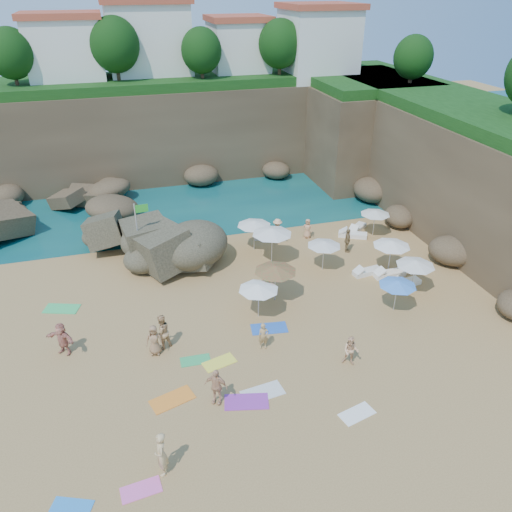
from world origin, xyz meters
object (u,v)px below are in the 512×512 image
object	(u,v)px
person_stand_1	(162,332)
flag_pole	(139,227)
person_stand_6	(161,454)
lounger_0	(268,236)
person_stand_5	(168,264)
rock_outcrop	(153,256)
person_stand_2	(277,231)
person_stand_3	(347,240)
parasol_2	(272,231)
person_stand_4	(307,229)
parasol_1	(254,223)
parasol_0	(192,240)

from	to	relation	value
person_stand_1	flag_pole	bearing A→B (deg)	-114.19
person_stand_6	lounger_0	bearing A→B (deg)	151.43
flag_pole	person_stand_5	size ratio (longest dim) A/B	2.42
rock_outcrop	person_stand_2	size ratio (longest dim) A/B	4.15
person_stand_3	person_stand_6	bearing A→B (deg)	155.72
parasol_2	person_stand_5	xyz separation A→B (m)	(-6.70, -0.00, -1.34)
person_stand_3	person_stand_4	distance (m)	3.28
flag_pole	parasol_2	world-z (taller)	flag_pole
rock_outcrop	parasol_1	distance (m)	7.13
person_stand_4	person_stand_5	size ratio (longest dim) A/B	0.79
person_stand_1	person_stand_5	xyz separation A→B (m)	(1.21, 6.76, -0.05)
parasol_0	lounger_0	size ratio (longest dim) A/B	1.03
parasol_2	person_stand_4	xyz separation A→B (m)	(3.53, 2.67, -1.53)
person_stand_3	person_stand_6	xyz separation A→B (m)	(-14.15, -14.04, 0.12)
person_stand_1	person_stand_6	distance (m)	7.39
rock_outcrop	parasol_0	size ratio (longest dim) A/B	3.64
rock_outcrop	parasol_1	bearing A→B (deg)	-7.90
parasol_2	person_stand_6	size ratio (longest dim) A/B	1.34
rock_outcrop	lounger_0	xyz separation A→B (m)	(8.21, 0.39, 0.16)
parasol_1	person_stand_5	bearing A→B (deg)	-161.62
person_stand_6	person_stand_1	bearing A→B (deg)	173.35
parasol_0	person_stand_1	bearing A→B (deg)	-110.56
parasol_2	person_stand_2	distance (m)	3.15
person_stand_3	person_stand_4	xyz separation A→B (m)	(-1.82, 2.72, -0.13)
flag_pole	person_stand_6	xyz separation A→B (m)	(-0.69, -15.85, -1.84)
parasol_2	person_stand_2	size ratio (longest dim) A/B	1.44
rock_outcrop	person_stand_6	world-z (taller)	person_stand_6
flag_pole	person_stand_6	distance (m)	15.97
person_stand_4	person_stand_5	distance (m)	10.58
person_stand_1	person_stand_4	world-z (taller)	person_stand_1
parasol_1	parasol_0	bearing A→B (deg)	-168.51
rock_outcrop	person_stand_1	distance (m)	9.78
parasol_0	person_stand_4	size ratio (longest dim) A/B	1.42
person_stand_3	person_stand_6	world-z (taller)	person_stand_6
person_stand_2	person_stand_3	xyz separation A→B (m)	(4.12, -2.61, -0.05)
parasol_2	parasol_1	bearing A→B (deg)	106.97
lounger_0	parasol_2	bearing A→B (deg)	-93.38
parasol_2	person_stand_4	bearing A→B (deg)	37.05
flag_pole	lounger_0	distance (m)	9.44
person_stand_3	person_stand_5	distance (m)	12.05
flag_pole	person_stand_2	bearing A→B (deg)	4.91
flag_pole	person_stand_4	xyz separation A→B (m)	(11.64, 0.91, -2.09)
parasol_2	lounger_0	size ratio (longest dim) A/B	1.30
lounger_0	person_stand_1	bearing A→B (deg)	-120.54
person_stand_5	person_stand_4	bearing A→B (deg)	8.26
person_stand_1	person_stand_5	size ratio (longest dim) A/B	1.05
parasol_2	person_stand_4	world-z (taller)	parasol_2
person_stand_2	person_stand_6	size ratio (longest dim) A/B	0.93
person_stand_3	person_stand_1	bearing A→B (deg)	137.77
parasol_0	person_stand_4	world-z (taller)	parasol_0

